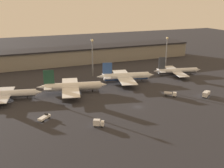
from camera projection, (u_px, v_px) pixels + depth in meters
The scene contains 12 objects.
ground at pixel (138, 107), 143.31m from camera, with size 600.00×600.00×0.00m, color #26262B.
terminal_building at pixel (79, 55), 238.15m from camera, with size 204.76×21.86×13.36m.
airplane_0 at pixel (5, 94), 151.61m from camera, with size 39.10×28.60×13.14m.
airplane_1 at pixel (72, 86), 163.37m from camera, with size 40.66×38.41×14.31m.
airplane_2 at pixel (126, 76), 184.05m from camera, with size 38.65×37.80×13.57m.
airplane_3 at pixel (177, 71), 202.06m from camera, with size 35.42×32.70×13.37m.
service_vehicle_0 at pixel (44, 117), 127.85m from camera, with size 6.54×6.36×2.50m.
service_vehicle_1 at pixel (170, 94), 158.12m from camera, with size 6.57×6.05×2.64m.
service_vehicle_3 at pixel (98, 123), 120.77m from camera, with size 5.03×4.11×3.28m.
service_vehicle_4 at pixel (206, 94), 157.33m from camera, with size 7.76×6.49×3.21m.
lamp_post_1 at pixel (92, 53), 194.19m from camera, with size 1.80×1.80×26.30m.
lamp_post_2 at pixel (167, 49), 216.38m from camera, with size 1.80×1.80×24.68m.
Camera 1 is at (-63.00, -118.43, 53.43)m, focal length 45.00 mm.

